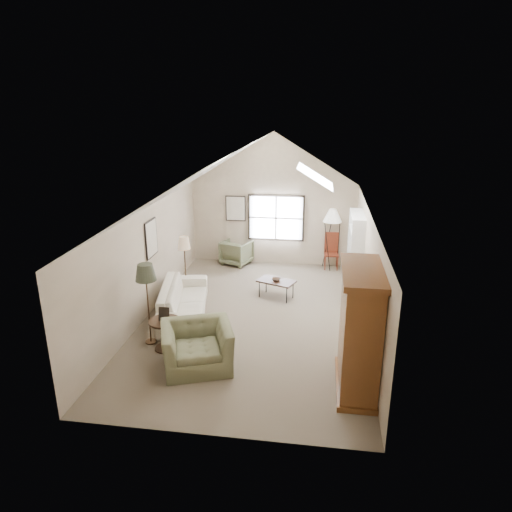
# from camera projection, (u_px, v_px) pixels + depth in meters

# --- Properties ---
(room_shell) EXTENTS (5.01, 8.01, 4.00)m
(room_shell) POSITION_uv_depth(u_px,v_px,m) (253.00, 181.00, 9.60)
(room_shell) COLOR #706050
(room_shell) RESTS_ON ground
(window) EXTENTS (1.72, 0.08, 1.42)m
(window) POSITION_uv_depth(u_px,v_px,m) (276.00, 218.00, 13.86)
(window) COLOR black
(window) RESTS_ON room_shell
(skylight) EXTENTS (0.80, 1.20, 0.52)m
(skylight) POSITION_uv_depth(u_px,v_px,m) (316.00, 175.00, 10.26)
(skylight) COLOR white
(skylight) RESTS_ON room_shell
(wall_art) EXTENTS (1.97, 3.71, 0.88)m
(wall_art) POSITION_uv_depth(u_px,v_px,m) (195.00, 223.00, 12.15)
(wall_art) COLOR black
(wall_art) RESTS_ON room_shell
(armoire) EXTENTS (0.60, 1.50, 2.20)m
(armoire) POSITION_uv_depth(u_px,v_px,m) (359.00, 330.00, 7.72)
(armoire) COLOR brown
(armoire) RESTS_ON ground
(tv_alcove) EXTENTS (0.32, 1.30, 2.10)m
(tv_alcove) POSITION_uv_depth(u_px,v_px,m) (355.00, 255.00, 11.44)
(tv_alcove) COLOR white
(tv_alcove) RESTS_ON ground
(media_console) EXTENTS (0.34, 1.18, 0.60)m
(media_console) POSITION_uv_depth(u_px,v_px,m) (352.00, 286.00, 11.71)
(media_console) COLOR #382316
(media_console) RESTS_ON ground
(tv_panel) EXTENTS (0.05, 0.90, 0.55)m
(tv_panel) POSITION_uv_depth(u_px,v_px,m) (354.00, 263.00, 11.51)
(tv_panel) COLOR black
(tv_panel) RESTS_ON media_console
(sofa) EXTENTS (1.48, 2.69, 0.74)m
(sofa) POSITION_uv_depth(u_px,v_px,m) (184.00, 300.00, 10.71)
(sofa) COLOR white
(sofa) RESTS_ON ground
(armchair_near) EXTENTS (1.60, 1.50, 0.84)m
(armchair_near) POSITION_uv_depth(u_px,v_px,m) (197.00, 347.00, 8.56)
(armchair_near) COLOR #696D4C
(armchair_near) RESTS_ON ground
(armchair_far) EXTENTS (1.05, 1.06, 0.76)m
(armchair_far) POSITION_uv_depth(u_px,v_px,m) (237.00, 252.00, 14.12)
(armchair_far) COLOR #5D6245
(armchair_far) RESTS_ON ground
(coffee_table) EXTENTS (1.05, 0.82, 0.47)m
(coffee_table) POSITION_uv_depth(u_px,v_px,m) (276.00, 289.00, 11.68)
(coffee_table) COLOR #321D14
(coffee_table) RESTS_ON ground
(bowl) EXTENTS (0.29, 0.29, 0.05)m
(bowl) POSITION_uv_depth(u_px,v_px,m) (276.00, 280.00, 11.60)
(bowl) COLOR #352316
(bowl) RESTS_ON coffee_table
(side_table) EXTENTS (0.75, 0.75, 0.64)m
(side_table) POSITION_uv_depth(u_px,v_px,m) (165.00, 335.00, 9.21)
(side_table) COLOR #3D2C19
(side_table) RESTS_ON ground
(side_chair) EXTENTS (0.44, 0.44, 1.09)m
(side_chair) POSITION_uv_depth(u_px,v_px,m) (331.00, 251.00, 13.67)
(side_chair) COLOR maroon
(side_chair) RESTS_ON ground
(tripod_lamp) EXTENTS (0.71, 0.71, 1.87)m
(tripod_lamp) POSITION_uv_depth(u_px,v_px,m) (331.00, 239.00, 13.55)
(tripod_lamp) COLOR silver
(tripod_lamp) RESTS_ON ground
(dark_lamp) EXTENTS (0.50, 0.50, 1.77)m
(dark_lamp) POSITION_uv_depth(u_px,v_px,m) (148.00, 304.00, 9.27)
(dark_lamp) COLOR #2B2E21
(dark_lamp) RESTS_ON ground
(tan_lamp) EXTENTS (0.38, 0.38, 1.59)m
(tan_lamp) POSITION_uv_depth(u_px,v_px,m) (185.00, 265.00, 11.74)
(tan_lamp) COLOR tan
(tan_lamp) RESTS_ON ground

